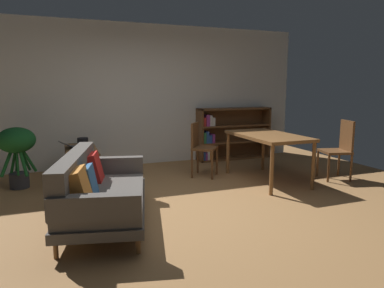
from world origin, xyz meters
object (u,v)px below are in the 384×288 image
at_px(media_console, 82,165).
at_px(potted_floor_plant, 17,146).
at_px(fabric_couch, 97,190).
at_px(dining_chair_far, 201,146).
at_px(open_laptop, 74,146).
at_px(dining_table, 268,139).
at_px(bookshelf, 229,133).
at_px(desk_speaker, 83,145).
at_px(dining_chair_near, 340,147).

relative_size(media_console, potted_floor_plant, 1.27).
distance_m(fabric_couch, dining_chair_far, 2.42).
xyz_separation_m(fabric_couch, open_laptop, (-0.14, 2.01, 0.19)).
xyz_separation_m(dining_table, dining_chair_far, (-0.88, 0.67, -0.16)).
relative_size(open_laptop, potted_floor_plant, 0.48).
relative_size(open_laptop, bookshelf, 0.28).
xyz_separation_m(media_console, desk_speaker, (0.02, -0.25, 0.38)).
relative_size(dining_table, dining_chair_far, 1.59).
xyz_separation_m(open_laptop, potted_floor_plant, (-0.82, -0.17, 0.07)).
distance_m(open_laptop, desk_speaker, 0.42).
xyz_separation_m(fabric_couch, dining_chair_far, (1.88, 1.51, 0.15)).
xyz_separation_m(potted_floor_plant, bookshelf, (3.96, 0.84, -0.10)).
height_order(desk_speaker, dining_table, dining_table).
distance_m(potted_floor_plant, dining_chair_far, 2.87).
distance_m(open_laptop, potted_floor_plant, 0.84).
bearing_deg(dining_table, potted_floor_plant, 165.21).
distance_m(open_laptop, bookshelf, 3.20).
xyz_separation_m(media_console, dining_table, (2.81, -1.01, 0.42)).
bearing_deg(fabric_couch, desk_speaker, 91.04).
bearing_deg(media_console, potted_floor_plant, -178.34).
xyz_separation_m(dining_table, dining_chair_near, (1.19, -0.31, -0.15)).
relative_size(media_console, desk_speaker, 5.67).
xyz_separation_m(media_console, dining_chair_near, (4.00, -1.32, 0.27)).
bearing_deg(potted_floor_plant, dining_chair_near, -14.78).
bearing_deg(dining_chair_far, open_laptop, 166.30).
height_order(fabric_couch, dining_chair_far, dining_chair_far).
bearing_deg(dining_chair_far, potted_floor_plant, 173.62).
height_order(potted_floor_plant, dining_table, potted_floor_plant).
bearing_deg(dining_table, bookshelf, 82.87).
xyz_separation_m(dining_chair_near, dining_chair_far, (-2.07, 0.98, -0.01)).
distance_m(media_console, potted_floor_plant, 0.99).
distance_m(media_console, bookshelf, 3.16).
distance_m(desk_speaker, bookshelf, 3.21).
height_order(dining_chair_far, bookshelf, bookshelf).
height_order(desk_speaker, dining_chair_far, dining_chair_far).
bearing_deg(fabric_couch, media_console, 91.48).
relative_size(open_laptop, desk_speaker, 2.17).
relative_size(fabric_couch, media_console, 1.68).
relative_size(open_laptop, dining_chair_near, 0.46).
bearing_deg(open_laptop, desk_speaker, -74.58).
xyz_separation_m(media_console, dining_chair_far, (1.93, -0.34, 0.26)).
xyz_separation_m(potted_floor_plant, dining_chair_near, (4.92, -1.30, -0.10)).
relative_size(fabric_couch, dining_chair_far, 2.14).
height_order(fabric_couch, open_laptop, fabric_couch).
height_order(open_laptop, bookshelf, bookshelf).
bearing_deg(dining_chair_far, media_console, 169.87).
distance_m(fabric_couch, dining_chair_near, 4.00).
bearing_deg(potted_floor_plant, dining_table, -14.79).
relative_size(dining_chair_near, bookshelf, 0.61).
distance_m(potted_floor_plant, dining_chair_near, 5.09).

